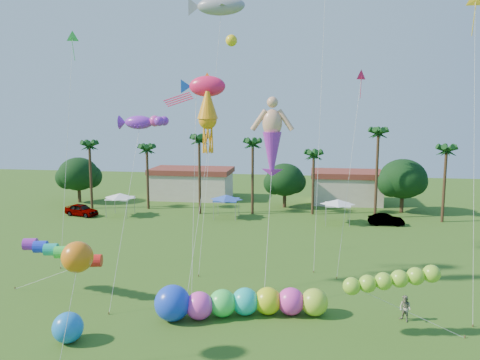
# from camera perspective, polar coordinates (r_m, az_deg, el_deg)

# --- Properties ---
(tree_line) EXTENTS (69.46, 8.91, 11.00)m
(tree_line) POSITION_cam_1_polar(r_m,az_deg,el_deg) (65.84, 7.66, 0.09)
(tree_line) COLOR #3A2819
(tree_line) RESTS_ON ground
(buildings_row) EXTENTS (35.00, 7.00, 4.00)m
(buildings_row) POSITION_cam_1_polar(r_m,az_deg,el_deg) (72.55, 2.47, -0.90)
(buildings_row) COLOR beige
(buildings_row) RESTS_ON ground
(tent_row) EXTENTS (31.00, 4.00, 0.60)m
(tent_row) POSITION_cam_1_polar(r_m,az_deg,el_deg) (59.52, -1.79, -2.20)
(tent_row) COLOR white
(tent_row) RESTS_ON ground
(car_a) EXTENTS (5.01, 3.12, 1.59)m
(car_a) POSITION_cam_1_polar(r_m,az_deg,el_deg) (65.23, -18.76, -3.47)
(car_a) COLOR #4C4C54
(car_a) RESTS_ON ground
(car_b) EXTENTS (4.21, 1.59, 1.37)m
(car_b) POSITION_cam_1_polar(r_m,az_deg,el_deg) (59.45, 17.39, -4.63)
(car_b) COLOR #4C4C54
(car_b) RESTS_ON ground
(spectator_b) EXTENTS (1.05, 1.06, 1.73)m
(spectator_b) POSITION_cam_1_polar(r_m,az_deg,el_deg) (33.48, 19.48, -14.56)
(spectator_b) COLOR gray
(spectator_b) RESTS_ON ground
(caterpillar_inflatable) EXTENTS (11.58, 4.56, 2.37)m
(caterpillar_inflatable) POSITION_cam_1_polar(r_m,az_deg,el_deg) (32.25, -0.56, -14.72)
(caterpillar_inflatable) COLOR #FF43C9
(caterpillar_inflatable) RESTS_ON ground
(blue_ball) EXTENTS (1.82, 1.82, 1.82)m
(blue_ball) POSITION_cam_1_polar(r_m,az_deg,el_deg) (30.87, -20.24, -16.52)
(blue_ball) COLOR blue
(blue_ball) RESTS_ON ground
(rainbow_tube) EXTENTS (9.04, 1.77, 3.49)m
(rainbow_tube) POSITION_cam_1_polar(r_m,az_deg,el_deg) (36.36, -19.68, -9.11)
(rainbow_tube) COLOR red
(rainbow_tube) RESTS_ON ground
(green_worm) EXTENTS (9.84, 2.06, 3.84)m
(green_worm) POSITION_cam_1_polar(r_m,az_deg,el_deg) (29.65, 13.46, -12.47)
(green_worm) COLOR #8BCE2D
(green_worm) RESTS_ON ground
(orange_ball_kite) EXTENTS (1.92, 1.83, 6.81)m
(orange_ball_kite) POSITION_cam_1_polar(r_m,az_deg,el_deg) (26.60, -19.22, -8.86)
(orange_ball_kite) COLOR orange
(orange_ball_kite) RESTS_ON ground
(merman_kite) EXTENTS (2.62, 5.57, 14.21)m
(merman_kite) POSITION_cam_1_polar(r_m,az_deg,el_deg) (35.30, 3.93, 4.61)
(merman_kite) COLOR tan
(merman_kite) RESTS_ON ground
(fish_kite) EXTENTS (4.55, 6.53, 16.50)m
(fish_kite) POSITION_cam_1_polar(r_m,az_deg,el_deg) (37.45, -4.01, 11.32)
(fish_kite) COLOR #FF1C55
(fish_kite) RESTS_ON ground
(shark_kite) EXTENTS (5.87, 7.36, 23.97)m
(shark_kite) POSITION_cam_1_polar(r_m,az_deg,el_deg) (44.36, -2.33, 20.44)
(shark_kite) COLOR gray
(shark_kite) RESTS_ON ground
(squid_kite) EXTENTS (1.74, 5.33, 15.27)m
(squid_kite) POSITION_cam_1_polar(r_m,az_deg,el_deg) (36.47, -3.96, 7.30)
(squid_kite) COLOR orange
(squid_kite) RESTS_ON ground
(lobster_kite) EXTENTS (3.84, 5.71, 13.56)m
(lobster_kite) POSITION_cam_1_polar(r_m,az_deg,el_deg) (35.09, -12.21, 6.87)
(lobster_kite) COLOR purple
(lobster_kite) RESTS_ON ground
(delta_kite_red) EXTENTS (2.33, 4.56, 17.19)m
(delta_kite_red) POSITION_cam_1_polar(r_m,az_deg,el_deg) (41.92, 14.51, 11.74)
(delta_kite_red) COLOR #ED1A49
(delta_kite_red) RESTS_ON ground
(delta_kite_yellow) EXTENTS (1.37, 4.30, 21.60)m
(delta_kite_yellow) POSITION_cam_1_polar(r_m,az_deg,el_deg) (36.41, 26.75, 18.59)
(delta_kite_yellow) COLOR yellow
(delta_kite_yellow) RESTS_ON ground
(delta_kite_green) EXTENTS (1.19, 3.59, 20.68)m
(delta_kite_green) POSITION_cam_1_polar(r_m,az_deg,el_deg) (45.28, -19.76, 15.57)
(delta_kite_green) COLOR green
(delta_kite_green) RESTS_ON ground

